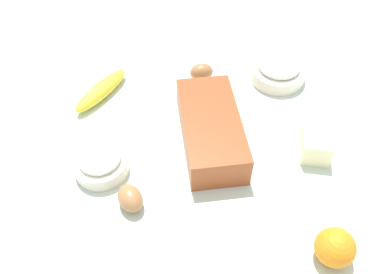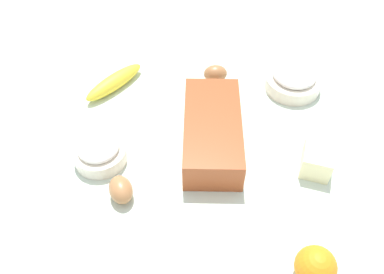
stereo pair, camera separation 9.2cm
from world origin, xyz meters
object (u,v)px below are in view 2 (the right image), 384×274
(loaf_pan, at_px, (212,131))
(butter_block, at_px, (317,158))
(orange_fruit, at_px, (315,267))
(flour_bowl, at_px, (99,152))
(banana, at_px, (114,82))
(sugar_bowl, at_px, (293,79))
(egg_near_butter, at_px, (215,74))
(egg_beside_bowl, at_px, (121,190))

(loaf_pan, distance_m, butter_block, 0.24)
(orange_fruit, xyz_separation_m, butter_block, (0.26, -0.00, -0.01))
(flour_bowl, height_order, butter_block, same)
(flour_bowl, relative_size, banana, 0.63)
(sugar_bowl, xyz_separation_m, egg_near_butter, (-0.01, 0.21, -0.01))
(loaf_pan, bearing_deg, orange_fruit, -150.89)
(flour_bowl, relative_size, egg_near_butter, 1.87)
(banana, relative_size, egg_near_butter, 2.96)
(egg_near_butter, bearing_deg, butter_block, -132.31)
(banana, xyz_separation_m, egg_near_butter, (0.09, -0.26, 0.00))
(loaf_pan, xyz_separation_m, egg_beside_bowl, (-0.19, 0.16, -0.02))
(egg_near_butter, distance_m, egg_beside_bowl, 0.44)
(flour_bowl, bearing_deg, banana, 12.02)
(loaf_pan, relative_size, banana, 1.58)
(butter_block, bearing_deg, banana, 73.17)
(flour_bowl, bearing_deg, egg_beside_bowl, -137.19)
(egg_beside_bowl, bearing_deg, egg_near_butter, -17.22)
(orange_fruit, distance_m, egg_beside_bowl, 0.41)
(flour_bowl, relative_size, sugar_bowl, 0.81)
(flour_bowl, relative_size, butter_block, 1.34)
(butter_block, height_order, egg_beside_bowl, butter_block)
(orange_fruit, relative_size, egg_beside_bowl, 1.12)
(orange_fruit, bearing_deg, egg_near_butter, 27.86)
(egg_near_butter, bearing_deg, egg_beside_bowl, 162.78)
(sugar_bowl, height_order, banana, sugar_bowl)
(egg_near_butter, bearing_deg, orange_fruit, -152.14)
(banana, xyz_separation_m, butter_block, (-0.16, -0.53, 0.01))
(loaf_pan, relative_size, butter_block, 3.33)
(banana, distance_m, egg_near_butter, 0.27)
(butter_block, xyz_separation_m, egg_near_butter, (0.25, 0.27, -0.01))
(banana, bearing_deg, sugar_bowl, -78.03)
(loaf_pan, bearing_deg, butter_block, -106.02)
(banana, height_order, egg_beside_bowl, egg_beside_bowl)
(banana, bearing_deg, flour_bowl, -167.98)
(orange_fruit, height_order, egg_near_butter, orange_fruit)
(banana, bearing_deg, egg_near_butter, -71.54)
(loaf_pan, height_order, sugar_bowl, loaf_pan)
(butter_block, bearing_deg, sugar_bowl, 13.72)
(orange_fruit, bearing_deg, egg_beside_bowl, 76.93)
(flour_bowl, distance_m, egg_near_butter, 0.39)
(egg_beside_bowl, bearing_deg, banana, 21.72)
(flour_bowl, height_order, egg_beside_bowl, flour_bowl)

